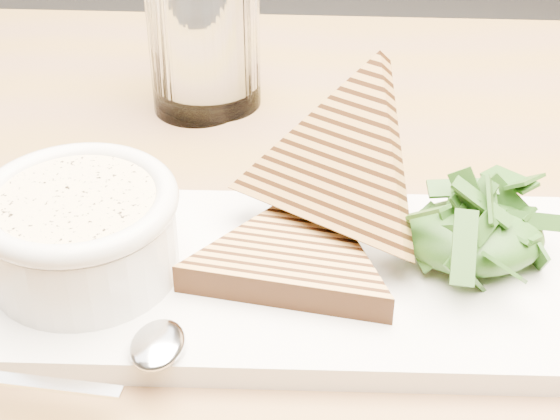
{
  "coord_description": "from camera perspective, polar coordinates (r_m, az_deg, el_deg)",
  "views": [
    {
      "loc": [
        -0.15,
        -0.61,
        1.15
      ],
      "look_at": [
        -0.12,
        -0.16,
        0.83
      ],
      "focal_mm": 55.0,
      "sensor_mm": 36.0,
      "label": 1
    }
  ],
  "objects": [
    {
      "name": "table_top",
      "position": [
        0.62,
        -10.41,
        -4.88
      ],
      "size": [
        1.44,
        1.05,
        0.04
      ],
      "primitive_type": "cube",
      "rotation": [
        0.0,
        0.0,
        -0.12
      ],
      "color": "olive",
      "rests_on": "ground"
    },
    {
      "name": "platter",
      "position": [
        0.57,
        0.14,
        -4.6
      ],
      "size": [
        0.42,
        0.22,
        0.02
      ],
      "primitive_type": "cube",
      "rotation": [
        0.0,
        0.0,
        -0.1
      ],
      "color": "white",
      "rests_on": "table_top"
    },
    {
      "name": "soup_bowl",
      "position": [
        0.56,
        -13.0,
        -2.01
      ],
      "size": [
        0.12,
        0.12,
        0.05
      ],
      "primitive_type": "cylinder",
      "color": "white",
      "rests_on": "platter"
    },
    {
      "name": "soup",
      "position": [
        0.54,
        -13.39,
        0.42
      ],
      "size": [
        0.1,
        0.1,
        0.01
      ],
      "primitive_type": "cylinder",
      "color": "#FDDFA1",
      "rests_on": "soup_bowl"
    },
    {
      "name": "bowl_rim",
      "position": [
        0.54,
        -13.42,
        0.6
      ],
      "size": [
        0.13,
        0.13,
        0.01
      ],
      "primitive_type": "torus",
      "color": "white",
      "rests_on": "soup_bowl"
    },
    {
      "name": "sandwich_flat",
      "position": [
        0.55,
        0.96,
        -3.11
      ],
      "size": [
        0.2,
        0.2,
        0.02
      ],
      "primitive_type": null,
      "rotation": [
        0.0,
        0.0,
        -0.29
      ],
      "color": "#C89148",
      "rests_on": "platter"
    },
    {
      "name": "sandwich_lean",
      "position": [
        0.56,
        4.02,
        2.81
      ],
      "size": [
        0.23,
        0.23,
        0.18
      ],
      "primitive_type": null,
      "rotation": [
        0.88,
        0.0,
        -0.69
      ],
      "color": "#C89148",
      "rests_on": "sandwich_flat"
    },
    {
      "name": "salad_base",
      "position": [
        0.57,
        12.76,
        -1.73
      ],
      "size": [
        0.09,
        0.07,
        0.04
      ],
      "primitive_type": "ellipsoid",
      "color": "black",
      "rests_on": "platter"
    },
    {
      "name": "arugula_pile",
      "position": [
        0.57,
        12.87,
        -0.98
      ],
      "size": [
        0.11,
        0.1,
        0.05
      ],
      "primitive_type": null,
      "color": "#3D7027",
      "rests_on": "platter"
    },
    {
      "name": "spoon_bowl",
      "position": [
        0.5,
        -8.14,
        -8.86
      ],
      "size": [
        0.04,
        0.05,
        0.01
      ],
      "primitive_type": "ellipsoid",
      "rotation": [
        0.0,
        0.0,
        -0.22
      ],
      "color": "silver",
      "rests_on": "platter"
    },
    {
      "name": "spoon_handle",
      "position": [
        0.5,
        -16.41,
        -10.92
      ],
      "size": [
        0.11,
        0.03,
        0.0
      ],
      "primitive_type": "cube",
      "rotation": [
        0.0,
        0.0,
        -0.22
      ],
      "color": "silver",
      "rests_on": "platter"
    },
    {
      "name": "glass_near",
      "position": [
        0.76,
        -5.67,
        10.94
      ],
      "size": [
        0.08,
        0.08,
        0.12
      ],
      "primitive_type": "cylinder",
      "color": "white",
      "rests_on": "table_top"
    },
    {
      "name": "glass_far",
      "position": [
        0.77,
        -4.37,
        11.22
      ],
      "size": [
        0.08,
        0.08,
        0.12
      ],
      "primitive_type": "cylinder",
      "color": "white",
      "rests_on": "table_top"
    }
  ]
}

